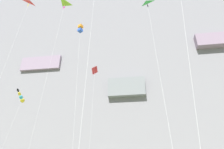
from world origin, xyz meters
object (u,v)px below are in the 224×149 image
object	(u,v)px
kite_delta_upper_right	(62,11)
kite_diamond_front_field	(95,72)
kite_box_high_center	(80,29)
kite_windsock_upper_mid	(21,98)
kite_delta_low_center	(28,7)
kite_delta_mid_right	(147,8)

from	to	relation	value
kite_delta_upper_right	kite_diamond_front_field	bearing A→B (deg)	77.39
kite_box_high_center	kite_diamond_front_field	xyz separation A→B (m)	(0.04, 11.70, -1.50)
kite_windsock_upper_mid	kite_delta_low_center	world-z (taller)	kite_delta_low_center
kite_box_high_center	kite_delta_low_center	distance (m)	8.68
kite_diamond_front_field	kite_delta_upper_right	bearing A→B (deg)	-102.61
kite_delta_low_center	kite_delta_upper_right	size ratio (longest dim) A/B	0.88
kite_box_high_center	kite_diamond_front_field	distance (m)	11.79
kite_windsock_upper_mid	kite_diamond_front_field	xyz separation A→B (m)	(15.41, -0.03, 4.96)
kite_delta_mid_right	kite_delta_low_center	bearing A→B (deg)	176.84
kite_diamond_front_field	kite_delta_low_center	xyz separation A→B (m)	(-5.71, -18.18, 0.43)
kite_box_high_center	kite_windsock_upper_mid	world-z (taller)	kite_box_high_center
kite_diamond_front_field	kite_delta_low_center	bearing A→B (deg)	-107.42
kite_box_high_center	kite_delta_upper_right	bearing A→B (deg)	-149.91
kite_diamond_front_field	kite_delta_low_center	size ratio (longest dim) A/B	1.01
kite_box_high_center	kite_diamond_front_field	size ratio (longest dim) A/B	1.02
kite_diamond_front_field	kite_delta_mid_right	bearing A→B (deg)	-61.43
kite_delta_upper_right	kite_delta_mid_right	bearing A→B (deg)	-22.93
kite_delta_mid_right	kite_delta_upper_right	distance (m)	16.29
kite_delta_mid_right	kite_delta_upper_right	bearing A→B (deg)	157.07
kite_windsock_upper_mid	kite_delta_mid_right	distance (m)	32.16
kite_box_high_center	kite_windsock_upper_mid	distance (m)	20.38
kite_delta_low_center	kite_delta_upper_right	distance (m)	6.71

